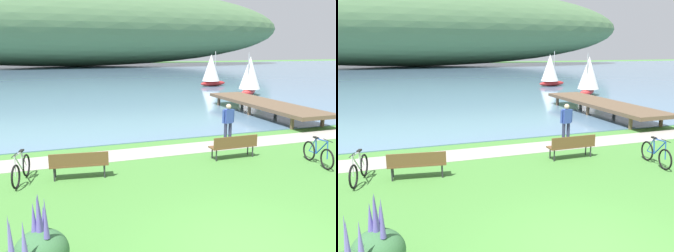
{
  "view_description": "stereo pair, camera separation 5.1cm",
  "coord_description": "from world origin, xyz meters",
  "views": [
    {
      "loc": [
        -3.73,
        -5.6,
        4.02
      ],
      "look_at": [
        0.86,
        7.46,
        1.0
      ],
      "focal_mm": 38.16,
      "sensor_mm": 36.0,
      "label": 1
    },
    {
      "loc": [
        -3.68,
        -5.62,
        4.02
      ],
      "look_at": [
        0.86,
        7.46,
        1.0
      ],
      "focal_mm": 38.16,
      "sensor_mm": 36.0,
      "label": 2
    }
  ],
  "objects": [
    {
      "name": "sailboat_nearest_to_shore",
      "position": [
        13.4,
        29.14,
        1.76
      ],
      "size": [
        3.22,
        2.12,
        3.66
      ],
      "color": "#B22323",
      "rests_on": "bay_water"
    },
    {
      "name": "bicycle_leaning_near_bench",
      "position": [
        5.22,
        3.99,
        0.4
      ],
      "size": [
        0.3,
        1.76,
        1.01
      ],
      "color": "black",
      "rests_on": "ground"
    },
    {
      "name": "echium_bush_closest_to_camera",
      "position": [
        -3.96,
        0.63,
        0.46
      ],
      "size": [
        0.98,
        0.98,
        1.55
      ],
      "color": "#386B3D",
      "rests_on": "ground"
    },
    {
      "name": "ground_plane",
      "position": [
        0.0,
        0.0,
        0.0
      ],
      "size": [
        200.0,
        200.0,
        0.0
      ],
      "primitive_type": "plane",
      "color": "#478438"
    },
    {
      "name": "person_at_shoreline",
      "position": [
        3.68,
        7.69,
        0.98
      ],
      "size": [
        0.61,
        0.27,
        1.71
      ],
      "color": "#282D47",
      "rests_on": "ground"
    },
    {
      "name": "park_bench_further_along",
      "position": [
        -2.82,
        5.36,
        0.52
      ],
      "size": [
        1.85,
        0.7,
        0.88
      ],
      "color": "brown",
      "rests_on": "ground"
    },
    {
      "name": "bicycle_beside_path",
      "position": [
        -4.53,
        5.66,
        0.4
      ],
      "size": [
        0.48,
        1.73,
        1.01
      ],
      "color": "black",
      "rests_on": "ground"
    },
    {
      "name": "distant_hillside",
      "position": [
        3.84,
        78.19,
        8.91
      ],
      "size": [
        102.87,
        28.0,
        17.74
      ],
      "primitive_type": "ellipsoid",
      "color": "#4C7047",
      "rests_on": "bay_water"
    },
    {
      "name": "park_bench_near_camera",
      "position": [
        2.81,
        5.63,
        0.52
      ],
      "size": [
        1.81,
        0.5,
        0.88
      ],
      "color": "brown",
      "rests_on": "ground"
    },
    {
      "name": "shoreline_path",
      "position": [
        0.0,
        7.42,
        0.01
      ],
      "size": [
        60.0,
        1.5,
        0.01
      ],
      "primitive_type": "cube",
      "color": "#A39E93",
      "rests_on": "ground"
    },
    {
      "name": "bay_water",
      "position": [
        0.0,
        48.96,
        0.02
      ],
      "size": [
        180.0,
        80.0,
        0.04
      ],
      "primitive_type": "cube",
      "color": "#5B7F9E",
      "rests_on": "ground"
    },
    {
      "name": "pier_dock",
      "position": [
        9.0,
        12.96,
        0.69
      ],
      "size": [
        2.4,
        10.0,
        0.8
      ],
      "color": "brown",
      "rests_on": "ground"
    },
    {
      "name": "sailboat_mid_bay",
      "position": [
        13.13,
        21.16,
        1.74
      ],
      "size": [
        2.94,
        2.82,
        3.61
      ],
      "color": "#B22323",
      "rests_on": "bay_water"
    }
  ]
}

